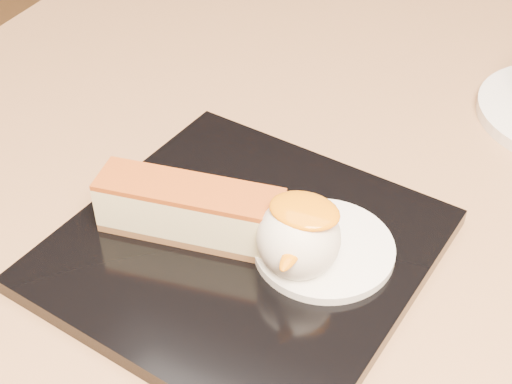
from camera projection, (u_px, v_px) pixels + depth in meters
The scene contains 7 objects.
table at pixel (322, 348), 0.60m from camera, with size 0.80×0.80×0.72m.
dessert_plate at pixel (243, 250), 0.46m from camera, with size 0.22×0.22×0.01m, color black.
cheesecake at pixel (190, 210), 0.46m from camera, with size 0.12×0.05×0.04m.
cream_smear at pixel (324, 248), 0.45m from camera, with size 0.09×0.09×0.01m, color white.
ice_cream_scoop at pixel (299, 238), 0.43m from camera, with size 0.05×0.05×0.05m, color white.
mango_sauce at pixel (305, 211), 0.41m from camera, with size 0.04×0.03×0.01m, color orange.
mint_sprig at pixel (296, 208), 0.48m from camera, with size 0.03×0.02×0.00m.
Camera 1 is at (0.11, -0.36, 1.06)m, focal length 50.00 mm.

